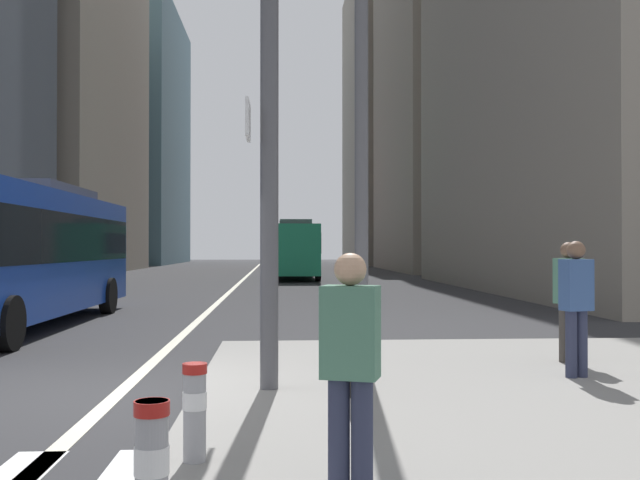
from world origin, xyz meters
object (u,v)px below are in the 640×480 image
(car_receding_far, at_px, (283,258))
(pedestrian_far, at_px, (576,301))
(traffic_signal_gantry, at_px, (118,60))
(city_bus_blue_oncoming, at_px, (16,248))
(street_lamp_post, at_px, (361,13))
(city_bus_red_distant, at_px, (290,248))
(pedestrian_walking, at_px, (350,362))
(city_bus_red_receding, at_px, (294,248))
(car_receding_near, at_px, (291,259))
(bollard_left, at_px, (195,406))
(bollard_front, at_px, (152,470))
(pedestrian_waiting, at_px, (569,295))
(car_oncoming_mid, at_px, (51,269))

(car_receding_far, distance_m, pedestrian_far, 47.01)
(traffic_signal_gantry, bearing_deg, car_receding_far, 87.27)
(city_bus_blue_oncoming, distance_m, street_lamp_post, 10.13)
(city_bus_red_distant, relative_size, pedestrian_walking, 6.67)
(city_bus_blue_oncoming, bearing_deg, city_bus_red_receding, 74.81)
(car_receding_far, distance_m, traffic_signal_gantry, 47.55)
(city_bus_blue_oncoming, height_order, car_receding_near, city_bus_blue_oncoming)
(car_receding_near, bearing_deg, city_bus_blue_oncoming, -100.88)
(city_bus_blue_oncoming, bearing_deg, car_receding_near, 79.12)
(city_bus_red_distant, distance_m, bollard_left, 59.86)
(bollard_left, distance_m, pedestrian_walking, 1.54)
(car_receding_far, height_order, pedestrian_far, car_receding_far)
(pedestrian_walking, bearing_deg, car_receding_far, 90.15)
(city_bus_blue_oncoming, height_order, bollard_left, city_bus_blue_oncoming)
(bollard_front, relative_size, pedestrian_walking, 0.52)
(pedestrian_waiting, xyz_separation_m, pedestrian_walking, (-3.79, -5.41, -0.07))
(street_lamp_post, bearing_deg, bollard_front, -106.75)
(car_receding_near, height_order, traffic_signal_gantry, traffic_signal_gantry)
(bollard_front, height_order, pedestrian_waiting, pedestrian_waiting)
(car_oncoming_mid, bearing_deg, city_bus_red_distant, 74.53)
(traffic_signal_gantry, bearing_deg, pedestrian_waiting, 15.01)
(city_bus_blue_oncoming, relative_size, car_receding_near, 2.69)
(car_receding_far, bearing_deg, bollard_front, -91.15)
(bollard_left, xyz_separation_m, pedestrian_far, (4.56, 3.37, 0.56))
(city_bus_red_distant, xyz_separation_m, pedestrian_far, (2.76, -56.44, -0.69))
(city_bus_red_distant, relative_size, car_receding_far, 2.60)
(car_oncoming_mid, bearing_deg, street_lamp_post, -60.99)
(city_bus_red_distant, xyz_separation_m, traffic_signal_gantry, (-3.04, -56.96, 2.24))
(pedestrian_waiting, height_order, pedestrian_walking, pedestrian_waiting)
(car_oncoming_mid, bearing_deg, city_bus_red_receding, 53.00)
(pedestrian_waiting, bearing_deg, car_oncoming_mid, 125.66)
(traffic_signal_gantry, distance_m, pedestrian_waiting, 7.04)
(street_lamp_post, height_order, bollard_front, street_lamp_post)
(city_bus_red_distant, height_order, bollard_front, city_bus_red_distant)
(city_bus_red_distant, height_order, traffic_signal_gantry, traffic_signal_gantry)
(car_receding_far, distance_m, pedestrian_waiting, 45.91)
(city_bus_blue_oncoming, distance_m, car_receding_near, 36.56)
(city_bus_red_receding, relative_size, bollard_left, 13.67)
(car_oncoming_mid, relative_size, pedestrian_waiting, 2.38)
(pedestrian_walking, bearing_deg, car_oncoming_mid, 111.68)
(city_bus_red_distant, bearing_deg, traffic_signal_gantry, -93.06)
(car_receding_near, height_order, pedestrian_waiting, car_receding_near)
(city_bus_blue_oncoming, distance_m, car_receding_far, 39.92)
(city_bus_red_receding, height_order, car_receding_near, city_bus_red_receding)
(car_oncoming_mid, xyz_separation_m, street_lamp_post, (10.25, -18.49, 4.29))
(traffic_signal_gantry, relative_size, bollard_front, 7.00)
(city_bus_blue_oncoming, distance_m, bollard_front, 13.70)
(pedestrian_waiting, height_order, pedestrian_far, pedestrian_far)
(bollard_front, bearing_deg, pedestrian_walking, 35.79)
(pedestrian_far, bearing_deg, city_bus_red_distant, 92.80)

